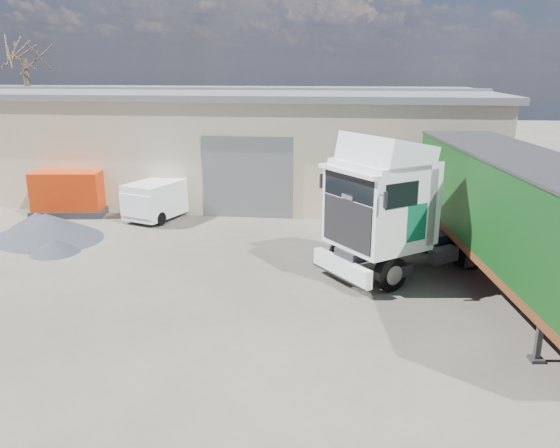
# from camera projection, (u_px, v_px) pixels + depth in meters

# --- Properties ---
(ground) EXTENTS (120.00, 120.00, 0.00)m
(ground) POSITION_uv_depth(u_px,v_px,m) (253.00, 317.00, 14.62)
(ground) COLOR #292621
(ground) RESTS_ON ground
(warehouse) EXTENTS (30.60, 12.60, 5.42)m
(warehouse) POSITION_uv_depth(u_px,v_px,m) (196.00, 139.00, 29.87)
(warehouse) COLOR #BCB090
(warehouse) RESTS_ON ground
(bare_tree) EXTENTS (4.00, 4.00, 9.60)m
(bare_tree) POSITION_uv_depth(u_px,v_px,m) (22.00, 43.00, 33.73)
(bare_tree) COLOR #382B21
(bare_tree) RESTS_ON ground
(tractor_unit) EXTENTS (6.82, 6.18, 4.57)m
(tractor_unit) POSITION_uv_depth(u_px,v_px,m) (398.00, 215.00, 17.38)
(tractor_unit) COLOR black
(tractor_unit) RESTS_ON ground
(box_trailer) EXTENTS (4.17, 12.55, 4.10)m
(box_trailer) POSITION_uv_depth(u_px,v_px,m) (516.00, 211.00, 15.60)
(box_trailer) COLOR #2D2D30
(box_trailer) RESTS_ON ground
(panel_van) EXTENTS (2.91, 4.41, 1.67)m
(panel_van) POSITION_uv_depth(u_px,v_px,m) (164.00, 198.00, 24.28)
(panel_van) COLOR black
(panel_van) RESTS_ON ground
(orange_skip) EXTENTS (3.45, 2.44, 2.00)m
(orange_skip) POSITION_uv_depth(u_px,v_px,m) (70.00, 195.00, 24.71)
(orange_skip) COLOR #2D2D30
(orange_skip) RESTS_ON ground
(gravel_heap) EXTENTS (6.26, 6.26, 0.99)m
(gravel_heap) POSITION_uv_depth(u_px,v_px,m) (46.00, 226.00, 21.38)
(gravel_heap) COLOR #21242C
(gravel_heap) RESTS_ON ground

